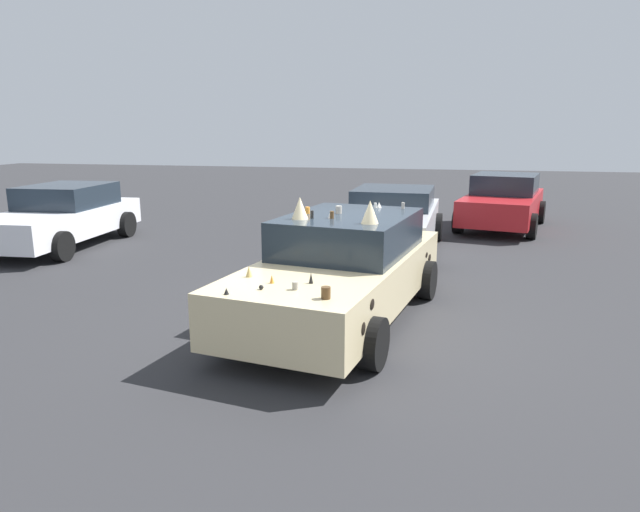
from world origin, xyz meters
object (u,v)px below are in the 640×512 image
object	(u,v)px
art_car_decorated	(343,268)
parked_sedan_row_back_center	(62,216)
parked_sedan_near_right	(503,202)
parked_sedan_far_right	(391,219)

from	to	relation	value
art_car_decorated	parked_sedan_row_back_center	xyz separation A→B (m)	(3.59, 7.07, -0.04)
art_car_decorated	parked_sedan_row_back_center	distance (m)	7.93
parked_sedan_row_back_center	parked_sedan_near_right	xyz separation A→B (m)	(4.61, -9.98, 0.02)
parked_sedan_far_right	parked_sedan_row_back_center	distance (m)	7.41
art_car_decorated	parked_sedan_row_back_center	bearing A→B (deg)	-106.92
art_car_decorated	parked_sedan_near_right	distance (m)	8.70
parked_sedan_far_right	parked_sedan_near_right	distance (m)	4.37
parked_sedan_far_right	parked_sedan_near_right	bearing A→B (deg)	144.75
parked_sedan_far_right	parked_sedan_near_right	size ratio (longest dim) A/B	1.01
parked_sedan_far_right	parked_sedan_row_back_center	xyz separation A→B (m)	(-1.15, 7.32, 0.00)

